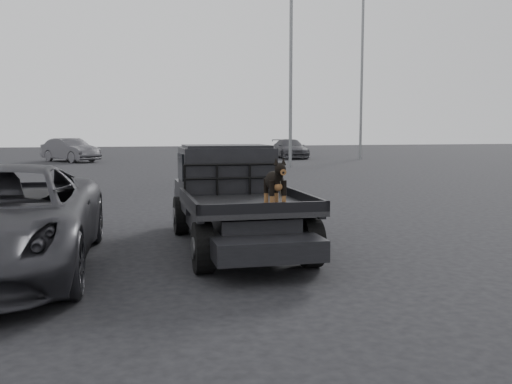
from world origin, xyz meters
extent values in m
plane|color=black|center=(0.00, 0.00, 0.00)|extent=(120.00, 120.00, 0.00)
imported|color=#46454A|center=(-5.38, 30.23, 0.74)|extent=(3.97, 4.53, 1.48)
imported|color=#404045|center=(9.40, 31.28, 0.67)|extent=(1.98, 4.64, 1.33)
cylinder|color=slate|center=(6.76, 22.33, 6.54)|extent=(0.18, 0.18, 13.08)
cylinder|color=slate|center=(13.71, 28.86, 7.99)|extent=(0.18, 0.18, 15.97)
camera|label=1|loc=(-2.14, -7.59, 2.12)|focal=40.00mm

